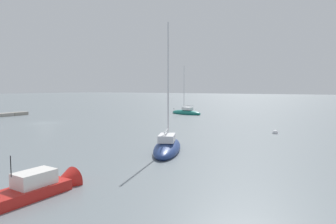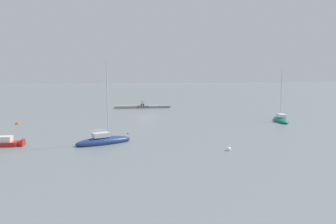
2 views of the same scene
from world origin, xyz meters
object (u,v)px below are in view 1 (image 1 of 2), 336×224
Objects in this scene: sailboat_teal_far at (186,113)px; motorboat_red_near at (41,188)px; mooring_buoy_near at (275,133)px; sailboat_navy_near at (167,147)px.

sailboat_teal_far is 48.79m from motorboat_red_near.
sailboat_teal_far is 28.38m from mooring_buoy_near.
motorboat_red_near is (12.56, -0.19, -0.08)m from sailboat_navy_near.
sailboat_teal_far reaches higher than motorboat_red_near.
motorboat_red_near is 7.92× the size of mooring_buoy_near.
sailboat_navy_near is 17.52× the size of mooring_buoy_near.
sailboat_navy_near is at bearing 90.14° from motorboat_red_near.
sailboat_navy_near reaches higher than motorboat_red_near.
mooring_buoy_near is at bearing 78.58° from motorboat_red_near.
sailboat_navy_near reaches higher than sailboat_teal_far.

